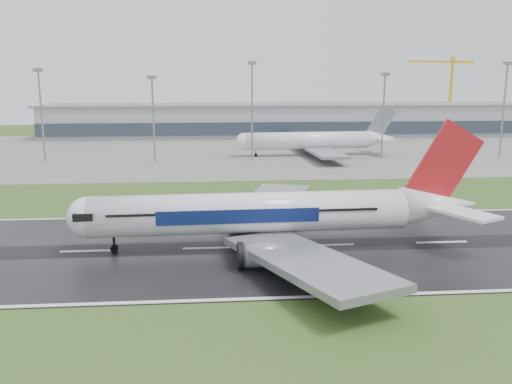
{
  "coord_description": "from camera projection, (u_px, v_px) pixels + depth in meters",
  "views": [
    {
      "loc": [
        -39.3,
        -86.27,
        27.67
      ],
      "look_at": [
        -31.29,
        12.0,
        7.0
      ],
      "focal_mm": 37.7,
      "sensor_mm": 36.0,
      "label": 1
    }
  ],
  "objects": [
    {
      "name": "ground",
      "position": [
        441.0,
        243.0,
        92.96
      ],
      "size": [
        520.0,
        520.0,
        0.0
      ],
      "primitive_type": "plane",
      "color": "#2F4B1B",
      "rests_on": "ground"
    },
    {
      "name": "runway",
      "position": [
        442.0,
        242.0,
        92.95
      ],
      "size": [
        400.0,
        45.0,
        0.1
      ],
      "primitive_type": "cube",
      "color": "black",
      "rests_on": "ground"
    },
    {
      "name": "apron",
      "position": [
        311.0,
        150.0,
        214.88
      ],
      "size": [
        400.0,
        130.0,
        0.08
      ],
      "primitive_type": "cube",
      "color": "slate",
      "rests_on": "ground"
    },
    {
      "name": "terminal",
      "position": [
        290.0,
        120.0,
        271.88
      ],
      "size": [
        240.0,
        36.0,
        15.0
      ],
      "primitive_type": "cube",
      "color": "#979AA2",
      "rests_on": "ground"
    },
    {
      "name": "main_airliner",
      "position": [
        279.0,
        188.0,
        88.52
      ],
      "size": [
        70.43,
        67.27,
        20.19
      ],
      "primitive_type": null,
      "rotation": [
        0.0,
        0.0,
        0.03
      ],
      "color": "white",
      "rests_on": "runway"
    },
    {
      "name": "parked_airliner",
      "position": [
        314.0,
        131.0,
        197.67
      ],
      "size": [
        64.21,
        60.24,
        17.89
      ],
      "primitive_type": null,
      "rotation": [
        0.0,
        0.0,
        0.06
      ],
      "color": "white",
      "rests_on": "apron"
    },
    {
      "name": "tower_crane",
      "position": [
        451.0,
        94.0,
        291.1
      ],
      "size": [
        39.75,
        10.88,
        40.07
      ],
      "primitive_type": null,
      "rotation": [
        0.0,
        0.0,
        0.22
      ],
      "color": "gold",
      "rests_on": "ground"
    },
    {
      "name": "floodmast_0",
      "position": [
        42.0,
        118.0,
        179.76
      ],
      "size": [
        0.64,
        0.64,
        30.19
      ],
      "primitive_type": "cylinder",
      "color": "gray",
      "rests_on": "ground"
    },
    {
      "name": "floodmast_1",
      "position": [
        153.0,
        121.0,
        182.94
      ],
      "size": [
        0.64,
        0.64,
        27.82
      ],
      "primitive_type": "cylinder",
      "color": "gray",
      "rests_on": "ground"
    },
    {
      "name": "floodmast_2",
      "position": [
        252.0,
        113.0,
        185.14
      ],
      "size": [
        0.64,
        0.64,
        32.58
      ],
      "primitive_type": "cylinder",
      "color": "gray",
      "rests_on": "ground"
    },
    {
      "name": "floodmast_3",
      "position": [
        383.0,
        118.0,
        189.2
      ],
      "size": [
        0.64,
        0.64,
        28.88
      ],
      "primitive_type": "cylinder",
      "color": "gray",
      "rests_on": "ground"
    },
    {
      "name": "floodmast_4",
      "position": [
        503.0,
        112.0,
        192.31
      ],
      "size": [
        0.64,
        0.64,
        32.74
      ],
      "primitive_type": "cylinder",
      "color": "gray",
      "rests_on": "ground"
    }
  ]
}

